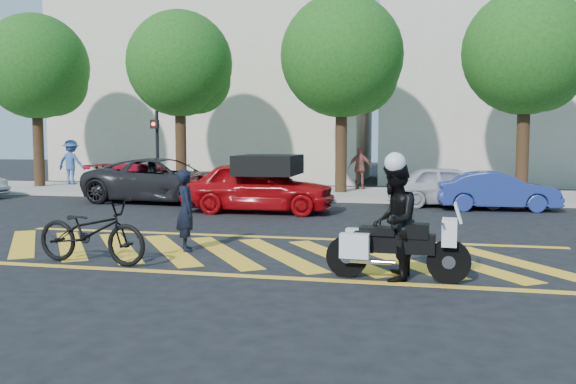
% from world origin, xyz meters
% --- Properties ---
extents(ground, '(90.00, 90.00, 0.00)m').
position_xyz_m(ground, '(0.00, 0.00, 0.00)').
color(ground, black).
rests_on(ground, ground).
extents(sidewalk, '(60.00, 5.00, 0.15)m').
position_xyz_m(sidewalk, '(0.00, 12.00, 0.07)').
color(sidewalk, '#9E998E').
rests_on(sidewalk, ground).
extents(crosswalk, '(12.33, 4.00, 0.01)m').
position_xyz_m(crosswalk, '(-0.04, 0.00, 0.00)').
color(crosswalk, yellow).
rests_on(crosswalk, ground).
extents(building_left, '(16.00, 8.00, 10.00)m').
position_xyz_m(building_left, '(-8.00, 21.00, 5.00)').
color(building_left, beige).
rests_on(building_left, ground).
extents(building_right, '(16.00, 8.00, 11.00)m').
position_xyz_m(building_right, '(9.00, 21.00, 5.50)').
color(building_right, beige).
rests_on(building_right, ground).
extents(tree_far_left, '(4.40, 4.40, 7.41)m').
position_xyz_m(tree_far_left, '(-12.87, 12.06, 5.05)').
color(tree_far_left, black).
rests_on(tree_far_left, ground).
extents(tree_left, '(4.20, 4.20, 7.26)m').
position_xyz_m(tree_left, '(-6.37, 12.06, 4.99)').
color(tree_left, black).
rests_on(tree_left, ground).
extents(tree_center, '(4.60, 4.60, 7.56)m').
position_xyz_m(tree_center, '(0.13, 12.06, 5.10)').
color(tree_center, black).
rests_on(tree_center, ground).
extents(tree_right, '(4.40, 4.40, 7.41)m').
position_xyz_m(tree_right, '(6.63, 12.06, 5.05)').
color(tree_right, black).
rests_on(tree_right, ground).
extents(signal_pole, '(0.28, 0.43, 3.20)m').
position_xyz_m(signal_pole, '(-6.50, 9.74, 1.92)').
color(signal_pole, black).
rests_on(signal_pole, ground).
extents(officer_bike, '(0.61, 0.69, 1.58)m').
position_xyz_m(officer_bike, '(-1.34, -0.03, 0.79)').
color(officer_bike, black).
rests_on(officer_bike, ground).
extents(bicycle, '(2.24, 1.00, 1.14)m').
position_xyz_m(bicycle, '(-2.48, -1.55, 0.57)').
color(bicycle, black).
rests_on(bicycle, ground).
extents(police_motorcycle, '(2.21, 0.72, 0.97)m').
position_xyz_m(police_motorcycle, '(2.73, -1.62, 0.53)').
color(police_motorcycle, black).
rests_on(police_motorcycle, ground).
extents(officer_moto, '(0.73, 0.92, 1.82)m').
position_xyz_m(officer_moto, '(2.72, -1.62, 0.91)').
color(officer_moto, black).
rests_on(officer_moto, ground).
extents(red_convertible, '(4.53, 1.92, 1.53)m').
position_xyz_m(red_convertible, '(-1.65, 6.24, 0.76)').
color(red_convertible, '#AA070C').
rests_on(red_convertible, ground).
extents(parked_left, '(4.57, 2.20, 1.28)m').
position_xyz_m(parked_left, '(-6.51, 9.04, 0.64)').
color(parked_left, '#A80A1D').
rests_on(parked_left, ground).
extents(parked_mid_left, '(5.63, 2.96, 1.51)m').
position_xyz_m(parked_mid_left, '(-5.50, 8.19, 0.76)').
color(parked_mid_left, black).
rests_on(parked_mid_left, ground).
extents(parked_mid_right, '(3.93, 1.72, 1.32)m').
position_xyz_m(parked_mid_right, '(3.91, 9.05, 0.66)').
color(parked_mid_right, '#B7B7BB').
rests_on(parked_mid_right, ground).
extents(parked_right, '(3.67, 1.59, 1.18)m').
position_xyz_m(parked_right, '(5.30, 8.39, 0.59)').
color(parked_right, navy).
rests_on(parked_right, ground).
extents(pedestrian_left, '(1.30, 0.79, 1.97)m').
position_xyz_m(pedestrian_left, '(-12.19, 13.15, 1.13)').
color(pedestrian_left, '#375899').
rests_on(pedestrian_left, sidewalk).
extents(pedestrian_right, '(1.06, 0.59, 1.72)m').
position_xyz_m(pedestrian_right, '(0.59, 13.38, 1.01)').
color(pedestrian_right, '#975344').
rests_on(pedestrian_right, sidewalk).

